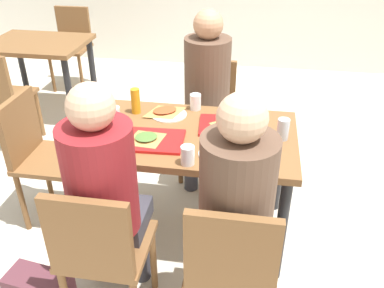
# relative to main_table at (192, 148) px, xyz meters

# --- Properties ---
(ground_plane) EXTENTS (10.00, 10.00, 0.02)m
(ground_plane) POSITION_rel_main_table_xyz_m (0.00, 0.00, -0.63)
(ground_plane) COLOR beige
(main_table) EXTENTS (1.19, 0.74, 0.72)m
(main_table) POSITION_rel_main_table_xyz_m (0.00, 0.00, 0.00)
(main_table) COLOR brown
(main_table) RESTS_ON ground_plane
(chair_near_left) EXTENTS (0.40, 0.40, 0.86)m
(chair_near_left) POSITION_rel_main_table_xyz_m (-0.30, -0.76, -0.12)
(chair_near_left) COLOR brown
(chair_near_left) RESTS_ON ground_plane
(chair_near_right) EXTENTS (0.40, 0.40, 0.86)m
(chair_near_right) POSITION_rel_main_table_xyz_m (0.30, -0.76, -0.12)
(chair_near_right) COLOR brown
(chair_near_right) RESTS_ON ground_plane
(chair_far_side) EXTENTS (0.40, 0.40, 0.86)m
(chair_far_side) POSITION_rel_main_table_xyz_m (0.00, 0.76, -0.12)
(chair_far_side) COLOR brown
(chair_far_side) RESTS_ON ground_plane
(chair_left_end) EXTENTS (0.40, 0.40, 0.86)m
(chair_left_end) POSITION_rel_main_table_xyz_m (-0.98, 0.00, -0.12)
(chair_left_end) COLOR brown
(chair_left_end) RESTS_ON ground_plane
(person_in_red) EXTENTS (0.32, 0.42, 1.27)m
(person_in_red) POSITION_rel_main_table_xyz_m (-0.30, -0.62, 0.13)
(person_in_red) COLOR #383842
(person_in_red) RESTS_ON ground_plane
(person_in_brown_jacket) EXTENTS (0.32, 0.42, 1.27)m
(person_in_brown_jacket) POSITION_rel_main_table_xyz_m (0.30, -0.62, 0.13)
(person_in_brown_jacket) COLOR #383842
(person_in_brown_jacket) RESTS_ON ground_plane
(person_far_side) EXTENTS (0.32, 0.42, 1.27)m
(person_far_side) POSITION_rel_main_table_xyz_m (-0.00, 0.62, 0.13)
(person_far_side) COLOR #383842
(person_far_side) RESTS_ON ground_plane
(tray_red_near) EXTENTS (0.37, 0.28, 0.02)m
(tray_red_near) POSITION_rel_main_table_xyz_m (-0.21, -0.13, 0.11)
(tray_red_near) COLOR red
(tray_red_near) RESTS_ON main_table
(tray_red_far) EXTENTS (0.38, 0.29, 0.02)m
(tray_red_far) POSITION_rel_main_table_xyz_m (0.21, 0.11, 0.11)
(tray_red_far) COLOR red
(tray_red_far) RESTS_ON main_table
(paper_plate_center) EXTENTS (0.22, 0.22, 0.01)m
(paper_plate_center) POSITION_rel_main_table_xyz_m (-0.18, 0.20, 0.10)
(paper_plate_center) COLOR white
(paper_plate_center) RESTS_ON main_table
(paper_plate_near_edge) EXTENTS (0.22, 0.22, 0.01)m
(paper_plate_near_edge) POSITION_rel_main_table_xyz_m (0.18, -0.20, 0.10)
(paper_plate_near_edge) COLOR white
(paper_plate_near_edge) RESTS_ON main_table
(pizza_slice_a) EXTENTS (0.24, 0.24, 0.02)m
(pizza_slice_a) POSITION_rel_main_table_xyz_m (-0.23, -0.14, 0.12)
(pizza_slice_a) COLOR #C68C47
(pizza_slice_a) RESTS_ON tray_red_near
(pizza_slice_b) EXTENTS (0.20, 0.20, 0.02)m
(pizza_slice_b) POSITION_rel_main_table_xyz_m (0.21, 0.09, 0.12)
(pizza_slice_b) COLOR #C68C47
(pizza_slice_b) RESTS_ON tray_red_far
(pizza_slice_c) EXTENTS (0.27, 0.25, 0.02)m
(pizza_slice_c) POSITION_rel_main_table_xyz_m (-0.21, 0.22, 0.12)
(pizza_slice_c) COLOR #C68C47
(pizza_slice_c) RESTS_ON paper_plate_center
(plastic_cup_a) EXTENTS (0.07, 0.07, 0.10)m
(plastic_cup_a) POSITION_rel_main_table_xyz_m (-0.03, 0.32, 0.15)
(plastic_cup_a) COLOR white
(plastic_cup_a) RESTS_ON main_table
(plastic_cup_b) EXTENTS (0.07, 0.07, 0.10)m
(plastic_cup_b) POSITION_rel_main_table_xyz_m (0.03, -0.32, 0.15)
(plastic_cup_b) COLOR white
(plastic_cup_b) RESTS_ON main_table
(plastic_cup_c) EXTENTS (0.07, 0.07, 0.10)m
(plastic_cup_c) POSITION_rel_main_table_xyz_m (-0.48, 0.06, 0.15)
(plastic_cup_c) COLOR white
(plastic_cup_c) RESTS_ON main_table
(soda_can) EXTENTS (0.07, 0.07, 0.12)m
(soda_can) POSITION_rel_main_table_xyz_m (0.51, 0.02, 0.16)
(soda_can) COLOR #B7BCC6
(soda_can) RESTS_ON main_table
(condiment_bottle) EXTENTS (0.06, 0.06, 0.16)m
(condiment_bottle) POSITION_rel_main_table_xyz_m (-0.39, 0.20, 0.18)
(condiment_bottle) COLOR orange
(condiment_bottle) RESTS_ON main_table
(foil_bundle) EXTENTS (0.10, 0.10, 0.10)m
(foil_bundle) POSITION_rel_main_table_xyz_m (-0.51, -0.02, 0.15)
(foil_bundle) COLOR silver
(foil_bundle) RESTS_ON main_table
(background_table) EXTENTS (0.90, 0.70, 0.72)m
(background_table) POSITION_rel_main_table_xyz_m (-1.72, 1.50, -0.02)
(background_table) COLOR brown
(background_table) RESTS_ON ground_plane
(background_chair_far) EXTENTS (0.40, 0.40, 0.86)m
(background_chair_far) POSITION_rel_main_table_xyz_m (-1.72, 2.24, -0.12)
(background_chair_far) COLOR brown
(background_chair_far) RESTS_ON ground_plane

